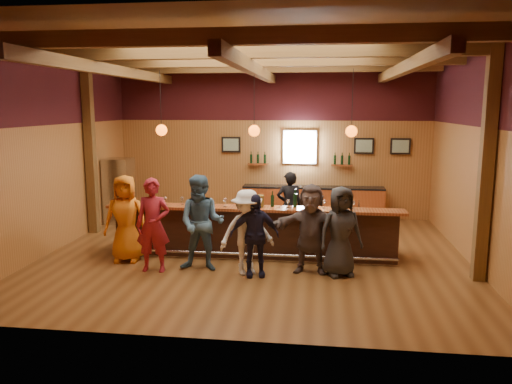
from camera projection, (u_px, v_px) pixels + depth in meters
room at (255, 106)px, 10.37m from camera, size 9.04×9.00×4.52m
bar_counter at (256, 230)px, 10.92m from camera, size 6.30×1.07×1.11m
back_bar_cabinet at (313, 203)px, 14.26m from camera, size 4.00×0.52×0.95m
window at (300, 147)px, 14.27m from camera, size 0.95×0.09×0.95m
framed_pictures at (330, 146)px, 14.14m from camera, size 5.35×0.05×0.45m
wine_shelves at (300, 162)px, 14.28m from camera, size 3.00×0.18×0.30m
pendant_lights at (254, 130)px, 10.40m from camera, size 4.24×0.24×1.37m
stainless_fridge at (119, 191)px, 13.76m from camera, size 0.70×0.70×1.80m
customer_orange at (126, 218)px, 10.34m from camera, size 0.94×0.66×1.82m
customer_redvest at (153, 225)px, 9.70m from camera, size 0.70×0.48×1.84m
customer_denim at (202, 223)px, 9.75m from camera, size 0.93×0.73×1.90m
customer_white at (247, 232)px, 9.53m from camera, size 1.23×1.01×1.65m
customer_navy at (254, 235)px, 9.44m from camera, size 0.99×0.57×1.59m
customer_brown at (311, 229)px, 9.62m from camera, size 1.65×0.63×1.74m
customer_dark at (341, 231)px, 9.45m from camera, size 0.98×0.81×1.73m
bartender at (289, 206)px, 11.96m from camera, size 0.67×0.51×1.68m
ice_bucket at (259, 201)px, 10.50m from camera, size 0.23×0.23×0.25m
bottle_a at (272, 201)px, 10.52m from camera, size 0.07×0.07×0.33m
bottle_b at (295, 200)px, 10.46m from camera, size 0.08×0.08×0.39m
glass_a at (129, 197)px, 10.86m from camera, size 0.09×0.09×0.20m
glass_b at (165, 199)px, 10.71m from camera, size 0.08×0.08×0.18m
glass_c at (182, 199)px, 10.76m from camera, size 0.08×0.08×0.17m
glass_d at (206, 200)px, 10.62m from camera, size 0.07×0.07×0.16m
glass_e at (225, 200)px, 10.50m from camera, size 0.09×0.09×0.19m
glass_f at (288, 202)px, 10.42m from camera, size 0.08×0.08×0.17m
glass_g at (324, 202)px, 10.39m from camera, size 0.08×0.08×0.18m
glass_h at (353, 203)px, 10.23m from camera, size 0.08×0.08×0.19m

